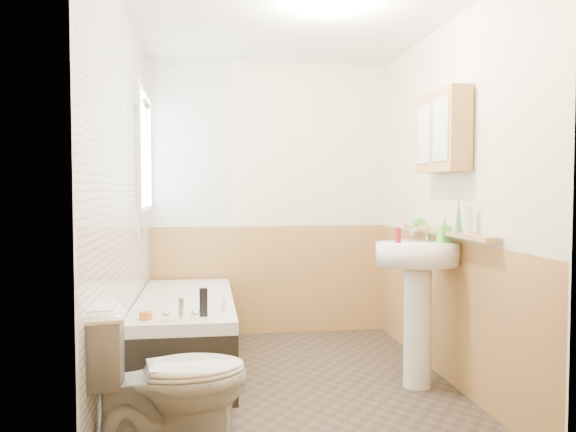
# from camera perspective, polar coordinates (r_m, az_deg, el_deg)

# --- Properties ---
(floor) EXTENTS (2.80, 2.80, 0.00)m
(floor) POSITION_cam_1_polar(r_m,az_deg,el_deg) (4.03, 0.32, -16.66)
(floor) COLOR #302822
(floor) RESTS_ON ground
(ceiling) EXTENTS (2.80, 2.80, 0.00)m
(ceiling) POSITION_cam_1_polar(r_m,az_deg,el_deg) (3.98, 0.33, 19.71)
(ceiling) COLOR white
(ceiling) RESTS_ON ground
(wall_back) EXTENTS (2.20, 0.02, 2.50)m
(wall_back) POSITION_cam_1_polar(r_m,az_deg,el_deg) (5.20, -1.97, 1.73)
(wall_back) COLOR #EBE4C2
(wall_back) RESTS_ON ground
(wall_front) EXTENTS (2.20, 0.02, 2.50)m
(wall_front) POSITION_cam_1_polar(r_m,az_deg,el_deg) (2.42, 5.26, 0.68)
(wall_front) COLOR #EBE4C2
(wall_front) RESTS_ON ground
(wall_left) EXTENTS (0.02, 2.80, 2.50)m
(wall_left) POSITION_cam_1_polar(r_m,az_deg,el_deg) (3.80, -16.46, 1.29)
(wall_left) COLOR #EBE4C2
(wall_left) RESTS_ON ground
(wall_right) EXTENTS (0.02, 2.80, 2.50)m
(wall_right) POSITION_cam_1_polar(r_m,az_deg,el_deg) (4.12, 15.79, 1.40)
(wall_right) COLOR #EBE4C2
(wall_right) RESTS_ON ground
(wainscot_right) EXTENTS (0.01, 2.80, 1.00)m
(wainscot_right) POSITION_cam_1_polar(r_m,az_deg,el_deg) (4.19, 15.38, -8.91)
(wainscot_right) COLOR #B5874A
(wainscot_right) RESTS_ON wall_right
(wainscot_front) EXTENTS (2.20, 0.01, 1.00)m
(wainscot_front) POSITION_cam_1_polar(r_m,az_deg,el_deg) (2.58, 5.07, -16.21)
(wainscot_front) COLOR #B5874A
(wainscot_front) RESTS_ON wall_front
(wainscot_back) EXTENTS (2.20, 0.01, 1.00)m
(wainscot_back) POSITION_cam_1_polar(r_m,az_deg,el_deg) (5.25, -1.93, -6.49)
(wainscot_back) COLOR #B5874A
(wainscot_back) RESTS_ON wall_back
(tile_cladding_left) EXTENTS (0.01, 2.80, 2.50)m
(tile_cladding_left) POSITION_cam_1_polar(r_m,az_deg,el_deg) (3.80, -16.14, 1.30)
(tile_cladding_left) COLOR white
(tile_cladding_left) RESTS_ON wall_left
(tile_return_back) EXTENTS (0.75, 0.01, 1.50)m
(tile_return_back) POSITION_cam_1_polar(r_m,az_deg,el_deg) (5.17, -10.04, 7.24)
(tile_return_back) COLOR white
(tile_return_back) RESTS_ON wall_back
(window) EXTENTS (0.03, 0.79, 0.99)m
(window) POSITION_cam_1_polar(r_m,az_deg,el_deg) (4.75, -14.30, 6.40)
(window) COLOR white
(window) RESTS_ON wall_left
(bathtub) EXTENTS (0.70, 1.71, 0.67)m
(bathtub) POSITION_cam_1_polar(r_m,az_deg,el_deg) (4.38, -10.34, -11.38)
(bathtub) COLOR black
(bathtub) RESTS_ON floor
(shower_riser) EXTENTS (0.10, 0.08, 1.16)m
(shower_riser) POSITION_cam_1_polar(r_m,az_deg,el_deg) (4.26, -14.67, 7.13)
(shower_riser) COLOR silver
(shower_riser) RESTS_ON wall_left
(toilet) EXTENTS (0.87, 0.59, 0.79)m
(toilet) POSITION_cam_1_polar(r_m,az_deg,el_deg) (2.92, -12.10, -16.14)
(toilet) COLOR white
(toilet) RESTS_ON floor
(sink) EXTENTS (0.57, 0.46, 1.10)m
(sink) POSITION_cam_1_polar(r_m,az_deg,el_deg) (3.91, 13.04, -6.72)
(sink) COLOR white
(sink) RESTS_ON floor
(pine_shelf) EXTENTS (0.10, 1.33, 0.03)m
(pine_shelf) POSITION_cam_1_polar(r_m,az_deg,el_deg) (3.98, 15.61, -1.56)
(pine_shelf) COLOR #B5874A
(pine_shelf) RESTS_ON wall_right
(medicine_cabinet) EXTENTS (0.15, 0.60, 0.54)m
(medicine_cabinet) POSITION_cam_1_polar(r_m,az_deg,el_deg) (3.97, 15.37, 8.21)
(medicine_cabinet) COLOR #B5874A
(medicine_cabinet) RESTS_ON wall_right
(foam_can) EXTENTS (0.07, 0.07, 0.18)m
(foam_can) POSITION_cam_1_polar(r_m,az_deg,el_deg) (3.65, 17.85, -0.34)
(foam_can) COLOR silver
(foam_can) RESTS_ON pine_shelf
(green_bottle) EXTENTS (0.06, 0.06, 0.23)m
(green_bottle) POSITION_cam_1_polar(r_m,az_deg,el_deg) (3.78, 16.93, 0.20)
(green_bottle) COLOR #388447
(green_bottle) RESTS_ON pine_shelf
(black_jar) EXTENTS (0.09, 0.09, 0.05)m
(black_jar) POSITION_cam_1_polar(r_m,az_deg,el_deg) (4.44, 12.99, -0.58)
(black_jar) COLOR #59C647
(black_jar) RESTS_ON pine_shelf
(soap_bottle) EXTENTS (0.08, 0.17, 0.08)m
(soap_bottle) POSITION_cam_1_polar(r_m,az_deg,el_deg) (3.89, 15.59, -2.05)
(soap_bottle) COLOR #59C647
(soap_bottle) RESTS_ON sink
(clear_bottle) EXTENTS (0.04, 0.04, 0.10)m
(clear_bottle) POSITION_cam_1_polar(r_m,az_deg,el_deg) (3.78, 11.12, -1.93)
(clear_bottle) COLOR maroon
(clear_bottle) RESTS_ON sink
(blue_gel) EXTENTS (0.05, 0.04, 0.18)m
(blue_gel) POSITION_cam_1_polar(r_m,az_deg,el_deg) (3.66, -8.57, -8.66)
(blue_gel) COLOR black
(blue_gel) RESTS_ON bathtub
(cream_jar) EXTENTS (0.10, 0.10, 0.05)m
(cream_jar) POSITION_cam_1_polar(r_m,az_deg,el_deg) (3.65, -14.27, -9.78)
(cream_jar) COLOR orange
(cream_jar) RESTS_ON bathtub
(orange_bottle) EXTENTS (0.03, 0.03, 0.09)m
(orange_bottle) POSITION_cam_1_polar(r_m,az_deg,el_deg) (3.81, -6.52, -8.91)
(orange_bottle) COLOR silver
(orange_bottle) RESTS_ON bathtub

